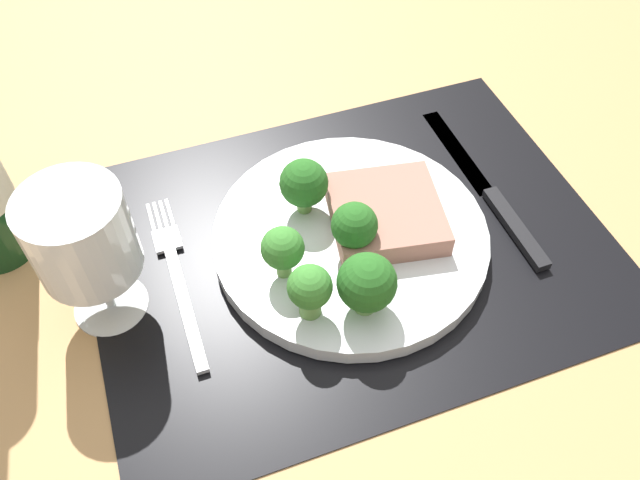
# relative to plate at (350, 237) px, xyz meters

# --- Properties ---
(ground_plane) EXTENTS (1.40, 1.10, 0.03)m
(ground_plane) POSITION_rel_plate_xyz_m (0.00, 0.00, -0.03)
(ground_plane) COLOR tan
(placemat) EXTENTS (0.47, 0.35, 0.00)m
(placemat) POSITION_rel_plate_xyz_m (0.00, 0.00, -0.01)
(placemat) COLOR black
(placemat) RESTS_ON ground_plane
(plate) EXTENTS (0.25, 0.25, 0.02)m
(plate) POSITION_rel_plate_xyz_m (0.00, 0.00, 0.00)
(plate) COLOR silver
(plate) RESTS_ON placemat
(steak) EXTENTS (0.11, 0.11, 0.02)m
(steak) POSITION_rel_plate_xyz_m (0.03, -0.00, 0.02)
(steak) COLOR #9E6B5B
(steak) RESTS_ON plate
(broccoli_near_steak) EXTENTS (0.04, 0.04, 0.06)m
(broccoli_near_steak) POSITION_rel_plate_xyz_m (-0.03, 0.04, 0.04)
(broccoli_near_steak) COLOR #6B994C
(broccoli_near_steak) RESTS_ON plate
(broccoli_front_edge) EXTENTS (0.04, 0.04, 0.05)m
(broccoli_front_edge) POSITION_rel_plate_xyz_m (-0.01, -0.02, 0.04)
(broccoli_front_edge) COLOR #5B8942
(broccoli_front_edge) RESTS_ON plate
(broccoli_center) EXTENTS (0.04, 0.04, 0.05)m
(broccoli_center) POSITION_rel_plate_xyz_m (-0.06, -0.07, 0.04)
(broccoli_center) COLOR #5B8942
(broccoli_center) RESTS_ON plate
(broccoli_near_fork) EXTENTS (0.04, 0.04, 0.05)m
(broccoli_near_fork) POSITION_rel_plate_xyz_m (-0.07, -0.02, 0.04)
(broccoli_near_fork) COLOR #6B994C
(broccoli_near_fork) RESTS_ON plate
(broccoli_back_left) EXTENTS (0.05, 0.05, 0.06)m
(broccoli_back_left) POSITION_rel_plate_xyz_m (-0.02, -0.08, 0.04)
(broccoli_back_left) COLOR #6B994C
(broccoli_back_left) RESTS_ON plate
(fork) EXTENTS (0.02, 0.19, 0.01)m
(fork) POSITION_rel_plate_xyz_m (-0.16, 0.01, -0.01)
(fork) COLOR silver
(fork) RESTS_ON placemat
(knife) EXTENTS (0.02, 0.23, 0.01)m
(knife) POSITION_rel_plate_xyz_m (0.15, 0.01, -0.00)
(knife) COLOR black
(knife) RESTS_ON placemat
(wine_glass) EXTENTS (0.08, 0.08, 0.13)m
(wine_glass) POSITION_rel_plate_xyz_m (-0.22, 0.01, 0.08)
(wine_glass) COLOR silver
(wine_glass) RESTS_ON ground_plane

